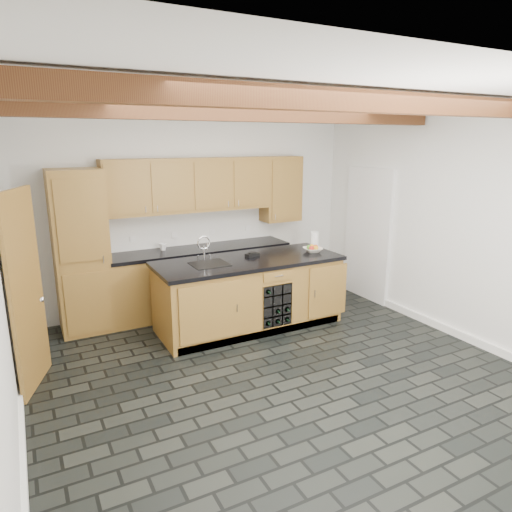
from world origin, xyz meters
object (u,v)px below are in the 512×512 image
Objects in this scene: island at (250,293)px; fruit_bowl at (313,250)px; kitchen_scale at (252,254)px; paper_towel at (314,240)px.

island is 9.70× the size of fruit_bowl.
paper_towel is (1.01, 0.02, 0.09)m from kitchen_scale.
kitchen_scale is at bearing -178.90° from paper_towel.
paper_towel is (0.16, 0.19, 0.09)m from fruit_bowl.
island is at bearing -172.65° from paper_towel.
island is at bearing 177.00° from fruit_bowl.
fruit_bowl is (0.85, -0.17, 0.00)m from kitchen_scale.
island is 1.08m from fruit_bowl.
paper_towel reaches higher than kitchen_scale.
island is 0.52m from kitchen_scale.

